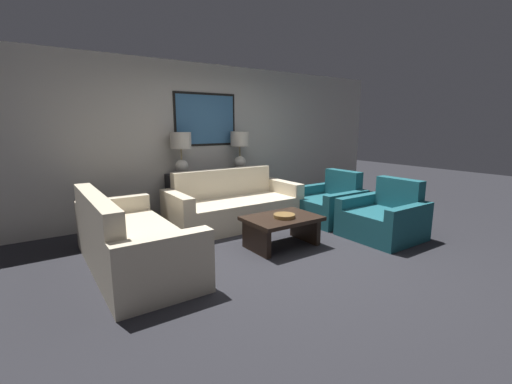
# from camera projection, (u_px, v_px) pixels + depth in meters

# --- Properties ---
(ground_plane) EXTENTS (20.00, 20.00, 0.00)m
(ground_plane) POSITION_uv_depth(u_px,v_px,m) (293.00, 252.00, 4.40)
(ground_plane) COLOR #28282D
(back_wall) EXTENTS (8.26, 0.12, 2.65)m
(back_wall) POSITION_uv_depth(u_px,v_px,m) (205.00, 141.00, 6.15)
(back_wall) COLOR beige
(back_wall) RESTS_ON ground_plane
(console_table) EXTENTS (1.62, 0.39, 0.80)m
(console_table) POSITION_uv_depth(u_px,v_px,m) (213.00, 194.00, 6.11)
(console_table) COLOR black
(console_table) RESTS_ON ground_plane
(table_lamp_left) EXTENTS (0.34, 0.34, 0.69)m
(table_lamp_left) POSITION_uv_depth(u_px,v_px,m) (181.00, 148.00, 5.63)
(table_lamp_left) COLOR silver
(table_lamp_left) RESTS_ON console_table
(table_lamp_right) EXTENTS (0.34, 0.34, 0.69)m
(table_lamp_right) POSITION_uv_depth(u_px,v_px,m) (240.00, 145.00, 6.27)
(table_lamp_right) COLOR silver
(table_lamp_right) RESTS_ON console_table
(couch_by_back_wall) EXTENTS (2.14, 0.93, 0.89)m
(couch_by_back_wall) POSITION_uv_depth(u_px,v_px,m) (233.00, 207.00, 5.56)
(couch_by_back_wall) COLOR beige
(couch_by_back_wall) RESTS_ON ground_plane
(couch_by_side) EXTENTS (0.93, 2.14, 0.89)m
(couch_by_side) POSITION_uv_depth(u_px,v_px,m) (130.00, 243.00, 3.88)
(couch_by_side) COLOR beige
(couch_by_side) RESTS_ON ground_plane
(coffee_table) EXTENTS (0.97, 0.69, 0.41)m
(coffee_table) POSITION_uv_depth(u_px,v_px,m) (282.00, 225.00, 4.58)
(coffee_table) COLOR black
(coffee_table) RESTS_ON ground_plane
(decorative_bowl) EXTENTS (0.28, 0.28, 0.05)m
(decorative_bowl) POSITION_uv_depth(u_px,v_px,m) (284.00, 216.00, 4.50)
(decorative_bowl) COLOR olive
(decorative_bowl) RESTS_ON coffee_table
(armchair_near_back_wall) EXTENTS (0.93, 0.97, 0.84)m
(armchair_near_back_wall) POSITION_uv_depth(u_px,v_px,m) (329.00, 205.00, 5.83)
(armchair_near_back_wall) COLOR #1E5B66
(armchair_near_back_wall) RESTS_ON ground_plane
(armchair_near_camera) EXTENTS (0.93, 0.97, 0.84)m
(armchair_near_camera) POSITION_uv_depth(u_px,v_px,m) (384.00, 219.00, 4.95)
(armchair_near_camera) COLOR #1E5B66
(armchair_near_camera) RESTS_ON ground_plane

